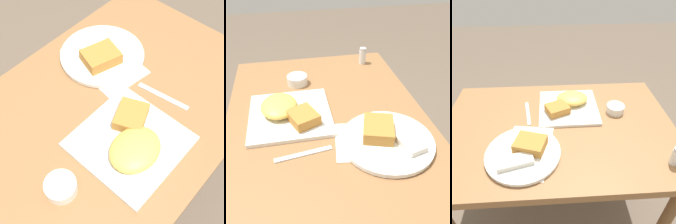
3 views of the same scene
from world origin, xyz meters
The scene contains 7 objects.
ground_plane centered at (0.00, 0.00, 0.00)m, with size 8.00×8.00×0.00m, color brown.
dining_table centered at (0.00, 0.00, 0.62)m, with size 1.05×0.71×0.71m.
menu_card centered at (0.13, 0.14, 0.71)m, with size 0.22×0.30×0.00m.
plate_square_near centered at (-0.06, -0.14, 0.73)m, with size 0.28×0.28×0.06m.
plate_oval_far centered at (0.14, 0.16, 0.73)m, with size 0.29×0.29×0.05m.
sauce_ramekin centered at (-0.28, -0.09, 0.73)m, with size 0.08×0.08×0.04m.
butter_knife centered at (0.14, -0.10, 0.71)m, with size 0.04×0.18×0.00m.
Camera 1 is at (-0.41, -0.38, 1.50)m, focal length 50.00 mm.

